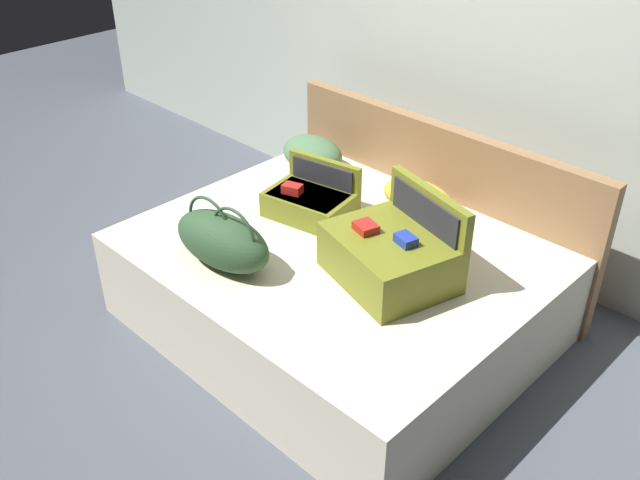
# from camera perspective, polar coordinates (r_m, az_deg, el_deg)

# --- Properties ---
(ground_plane) EXTENTS (12.00, 12.00, 0.00)m
(ground_plane) POSITION_cam_1_polar(r_m,az_deg,el_deg) (3.71, -3.05, -9.62)
(ground_plane) COLOR #4C515B
(back_wall) EXTENTS (8.00, 0.10, 2.60)m
(back_wall) POSITION_cam_1_polar(r_m,az_deg,el_deg) (4.22, 13.66, 15.23)
(back_wall) COLOR #B7C1B2
(back_wall) RESTS_ON ground
(bed) EXTENTS (2.03, 1.63, 0.51)m
(bed) POSITION_cam_1_polar(r_m,az_deg,el_deg) (3.77, 1.31, -3.85)
(bed) COLOR beige
(bed) RESTS_ON ground
(headboard) EXTENTS (2.07, 0.08, 0.92)m
(headboard) POSITION_cam_1_polar(r_m,az_deg,el_deg) (4.23, 9.35, 3.36)
(headboard) COLOR olive
(headboard) RESTS_ON ground
(hard_case_large) EXTENTS (0.68, 0.61, 0.43)m
(hard_case_large) POSITION_cam_1_polar(r_m,az_deg,el_deg) (3.34, 5.77, -1.04)
(hard_case_large) COLOR olive
(hard_case_large) RESTS_ON bed
(hard_case_medium) EXTENTS (0.51, 0.40, 0.29)m
(hard_case_medium) POSITION_cam_1_polar(r_m,az_deg,el_deg) (3.86, -0.74, 3.21)
(hard_case_medium) COLOR olive
(hard_case_medium) RESTS_ON bed
(duffel_bag) EXTENTS (0.59, 0.33, 0.35)m
(duffel_bag) POSITION_cam_1_polar(r_m,az_deg,el_deg) (3.46, -7.89, -0.01)
(duffel_bag) COLOR #2D4C2D
(duffel_bag) RESTS_ON bed
(pillow_near_headboard) EXTENTS (0.45, 0.28, 0.17)m
(pillow_near_headboard) POSITION_cam_1_polar(r_m,az_deg,el_deg) (3.94, 7.89, 3.45)
(pillow_near_headboard) COLOR gold
(pillow_near_headboard) RESTS_ON bed
(pillow_center_head) EXTENTS (0.45, 0.35, 0.20)m
(pillow_center_head) POSITION_cam_1_polar(r_m,az_deg,el_deg) (4.38, -0.61, 6.99)
(pillow_center_head) COLOR #4C724C
(pillow_center_head) RESTS_ON bed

